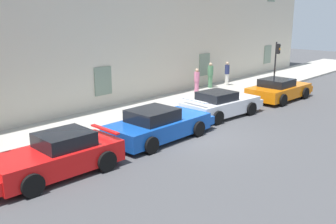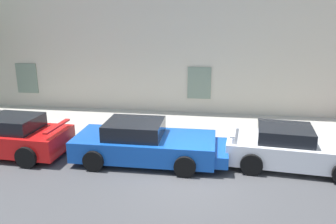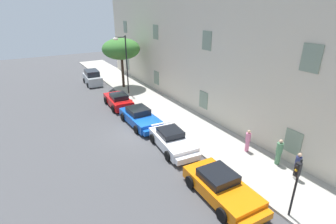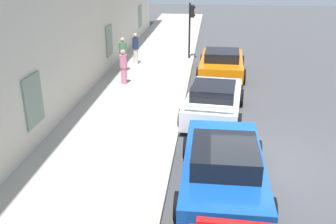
# 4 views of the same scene
# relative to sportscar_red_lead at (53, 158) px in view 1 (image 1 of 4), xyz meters

# --- Properties ---
(ground_plane) EXTENTS (80.00, 80.00, 0.00)m
(ground_plane) POSITION_rel_sportscar_red_lead_xyz_m (6.46, -0.82, -0.62)
(ground_plane) COLOR #444447
(sidewalk) EXTENTS (60.00, 4.16, 0.14)m
(sidewalk) POSITION_rel_sportscar_red_lead_xyz_m (6.46, 3.57, -0.55)
(sidewalk) COLOR #A8A399
(sidewalk) RESTS_ON ground
(building_facade) EXTENTS (43.75, 4.36, 11.25)m
(building_facade) POSITION_rel_sportscar_red_lead_xyz_m (6.46, 7.58, 5.03)
(building_facade) COLOR beige
(building_facade) RESTS_ON ground
(sportscar_red_lead) EXTENTS (4.64, 2.18, 1.38)m
(sportscar_red_lead) POSITION_rel_sportscar_red_lead_xyz_m (0.00, 0.00, 0.00)
(sportscar_red_lead) COLOR red
(sportscar_red_lead) RESTS_ON ground
(sportscar_yellow_flank) EXTENTS (5.00, 2.21, 1.35)m
(sportscar_yellow_flank) POSITION_rel_sportscar_red_lead_xyz_m (5.16, 0.12, -0.02)
(sportscar_yellow_flank) COLOR #144CB2
(sportscar_yellow_flank) RESTS_ON ground
(sportscar_white_middle) EXTENTS (4.67, 2.40, 1.30)m
(sportscar_white_middle) POSITION_rel_sportscar_red_lead_xyz_m (9.92, 0.34, -0.03)
(sportscar_white_middle) COLOR white
(sportscar_white_middle) RESTS_ON ground
(sportscar_tail_end) EXTENTS (4.79, 2.40, 1.30)m
(sportscar_tail_end) POSITION_rel_sportscar_red_lead_xyz_m (15.38, -0.03, -0.02)
(sportscar_tail_end) COLOR orange
(sportscar_tail_end) RESTS_ON ground
(traffic_light) EXTENTS (0.22, 0.36, 3.06)m
(traffic_light) POSITION_rel_sportscar_red_lead_xyz_m (17.97, 1.68, 1.62)
(traffic_light) COLOR black
(traffic_light) RESTS_ON sidewalk
(pedestrian_admiring) EXTENTS (0.53, 0.53, 1.69)m
(pedestrian_admiring) POSITION_rel_sportscar_red_lead_xyz_m (14.92, 4.87, 0.38)
(pedestrian_admiring) COLOR #4C7F59
(pedestrian_admiring) RESTS_ON sidewalk
(pedestrian_strolling) EXTENTS (0.39, 0.39, 1.65)m
(pedestrian_strolling) POSITION_rel_sportscar_red_lead_xyz_m (16.38, 4.53, 0.38)
(pedestrian_strolling) COLOR silver
(pedestrian_strolling) RESTS_ON sidewalk
(pedestrian_bystander) EXTENTS (0.39, 0.39, 1.57)m
(pedestrian_bystander) POSITION_rel_sportscar_red_lead_xyz_m (12.86, 4.39, 0.33)
(pedestrian_bystander) COLOR pink
(pedestrian_bystander) RESTS_ON sidewalk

